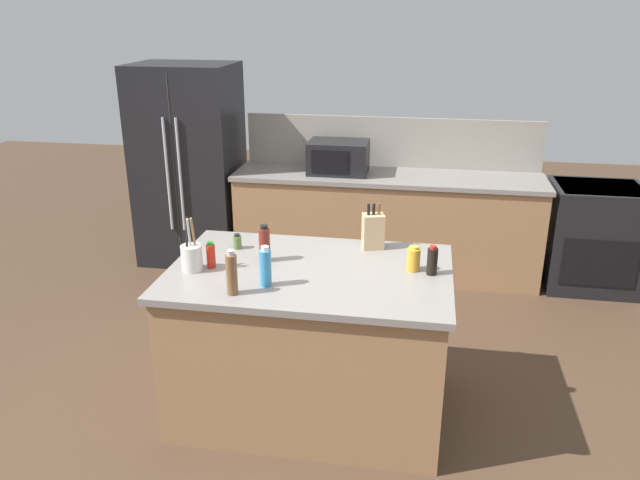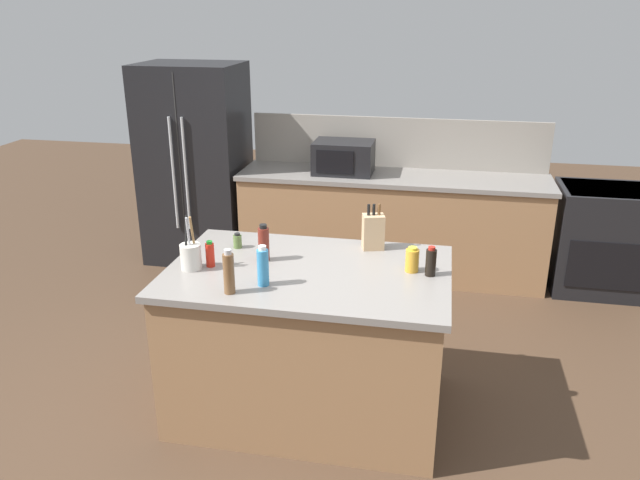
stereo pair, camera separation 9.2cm
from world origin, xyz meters
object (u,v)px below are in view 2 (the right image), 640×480
object	(u,v)px
spice_jar_oregano	(237,241)
knife_block	(373,231)
hot_sauce_bottle	(210,254)
dish_soap_bottle	(263,267)
utensil_crock	(191,256)
range_oven	(600,239)
honey_jar	(412,260)
refrigerator	(196,164)
vinegar_bottle	(264,243)
soy_sauce_bottle	(431,262)
pepper_grinder	(229,273)
microwave	(344,157)

from	to	relation	value
spice_jar_oregano	knife_block	bearing A→B (deg)	10.35
knife_block	hot_sauce_bottle	world-z (taller)	knife_block
hot_sauce_bottle	dish_soap_bottle	world-z (taller)	dish_soap_bottle
spice_jar_oregano	utensil_crock	bearing A→B (deg)	-112.96
range_oven	hot_sauce_bottle	bearing A→B (deg)	-139.75
hot_sauce_bottle	dish_soap_bottle	distance (m)	0.42
range_oven	honey_jar	bearing A→B (deg)	-125.77
range_oven	spice_jar_oregano	bearing A→B (deg)	-143.26
refrigerator	dish_soap_bottle	distance (m)	2.87
range_oven	vinegar_bottle	xyz separation A→B (m)	(-2.39, -2.12, 0.58)
soy_sauce_bottle	vinegar_bottle	distance (m)	0.98
soy_sauce_bottle	pepper_grinder	bearing A→B (deg)	-157.07
refrigerator	soy_sauce_bottle	size ratio (longest dim) A/B	10.83
pepper_grinder	vinegar_bottle	size ratio (longest dim) A/B	1.09
utensil_crock	spice_jar_oregano	xyz separation A→B (m)	(0.16, 0.37, -0.04)
microwave	knife_block	world-z (taller)	knife_block
pepper_grinder	soy_sauce_bottle	bearing A→B (deg)	22.93
refrigerator	dish_soap_bottle	xyz separation A→B (m)	(1.40, -2.51, 0.11)
utensil_crock	microwave	bearing A→B (deg)	77.55
range_oven	pepper_grinder	distance (m)	3.61
knife_block	soy_sauce_bottle	size ratio (longest dim) A/B	1.68
microwave	dish_soap_bottle	distance (m)	2.46
knife_block	dish_soap_bottle	xyz separation A→B (m)	(-0.52, -0.66, -0.01)
refrigerator	spice_jar_oregano	xyz separation A→B (m)	(1.08, -2.00, 0.05)
refrigerator	knife_block	distance (m)	2.67
range_oven	dish_soap_bottle	distance (m)	3.41
utensil_crock	honey_jar	bearing A→B (deg)	9.65
range_oven	spice_jar_oregano	size ratio (longest dim) A/B	9.58
hot_sauce_bottle	spice_jar_oregano	size ratio (longest dim) A/B	1.64
range_oven	hot_sauce_bottle	size ratio (longest dim) A/B	5.85
microwave	hot_sauce_bottle	distance (m)	2.30
dish_soap_bottle	range_oven	bearing A→B (deg)	46.85
microwave	vinegar_bottle	distance (m)	2.12
vinegar_bottle	dish_soap_bottle	world-z (taller)	dish_soap_bottle
soy_sauce_bottle	honey_jar	bearing A→B (deg)	160.35
range_oven	spice_jar_oregano	world-z (taller)	spice_jar_oregano
refrigerator	knife_block	world-z (taller)	refrigerator
knife_block	vinegar_bottle	size ratio (longest dim) A/B	1.28
spice_jar_oregano	vinegar_bottle	distance (m)	0.28
soy_sauce_bottle	dish_soap_bottle	size ratio (longest dim) A/B	0.75
refrigerator	dish_soap_bottle	world-z (taller)	refrigerator
microwave	soy_sauce_bottle	bearing A→B (deg)	-68.51
microwave	soy_sauce_bottle	world-z (taller)	microwave
honey_jar	dish_soap_bottle	bearing A→B (deg)	-156.14
knife_block	hot_sauce_bottle	bearing A→B (deg)	-168.55
vinegar_bottle	spice_jar_oregano	bearing A→B (deg)	143.21
spice_jar_oregano	vinegar_bottle	world-z (taller)	vinegar_bottle
hot_sauce_bottle	microwave	bearing A→B (deg)	79.57
soy_sauce_bottle	range_oven	bearing A→B (deg)	56.63
microwave	honey_jar	distance (m)	2.24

